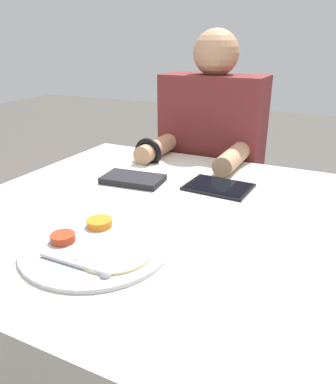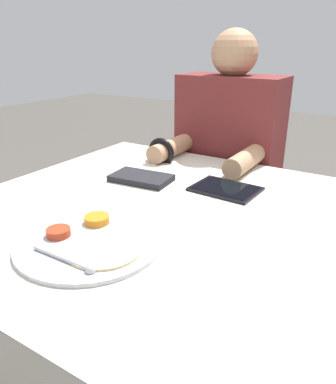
# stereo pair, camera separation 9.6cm
# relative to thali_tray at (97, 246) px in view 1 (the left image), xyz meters

# --- Properties ---
(dining_table) EXTENTS (1.22, 1.04, 0.73)m
(dining_table) POSITION_rel_thali_tray_xyz_m (0.10, 0.24, -0.37)
(dining_table) COLOR beige
(dining_table) RESTS_ON ground_plane
(thali_tray) EXTENTS (0.33, 0.33, 0.03)m
(thali_tray) POSITION_rel_thali_tray_xyz_m (0.00, 0.00, 0.00)
(thali_tray) COLOR #B7BABF
(thali_tray) RESTS_ON dining_table
(red_notebook) EXTENTS (0.20, 0.13, 0.02)m
(red_notebook) POSITION_rel_thali_tray_xyz_m (-0.14, 0.39, 0.00)
(red_notebook) COLOR silver
(red_notebook) RESTS_ON dining_table
(tablet_device) EXTENTS (0.20, 0.16, 0.01)m
(tablet_device) POSITION_rel_thali_tray_xyz_m (0.12, 0.46, -0.00)
(tablet_device) COLOR black
(tablet_device) RESTS_ON dining_table
(person_diner) EXTENTS (0.41, 0.44, 1.20)m
(person_diner) POSITION_rel_thali_tray_xyz_m (-0.05, 0.88, -0.18)
(person_diner) COLOR black
(person_diner) RESTS_ON ground_plane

